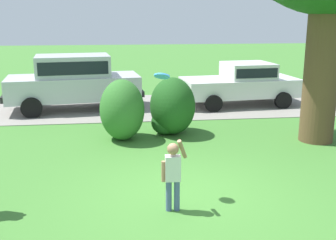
{
  "coord_description": "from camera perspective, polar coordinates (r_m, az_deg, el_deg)",
  "views": [
    {
      "loc": [
        -1.17,
        -7.24,
        3.29
      ],
      "look_at": [
        -0.15,
        1.31,
        1.1
      ],
      "focal_mm": 44.62,
      "sensor_mm": 36.0,
      "label": 1
    }
  ],
  "objects": [
    {
      "name": "ground_plane",
      "position": [
        8.03,
        2.23,
        -9.9
      ],
      "size": [
        80.0,
        80.0,
        0.0
      ],
      "primitive_type": "plane",
      "color": "#3D752D"
    },
    {
      "name": "driveway_strip",
      "position": [
        15.26,
        -2.22,
        1.85
      ],
      "size": [
        28.0,
        4.4,
        0.02
      ],
      "primitive_type": "cube",
      "color": "gray",
      "rests_on": "ground"
    },
    {
      "name": "shrub_near_tree",
      "position": [
        11.21,
        -6.29,
        1.0
      ],
      "size": [
        1.19,
        1.4,
        1.63
      ],
      "color": "#33702B",
      "rests_on": "ground"
    },
    {
      "name": "shrub_centre_left",
      "position": [
        11.67,
        0.5,
        1.66
      ],
      "size": [
        1.26,
        1.48,
        1.6
      ],
      "color": "#1E511C",
      "rests_on": "ground"
    },
    {
      "name": "parked_sedan",
      "position": [
        15.71,
        10.07,
        5.11
      ],
      "size": [
        4.55,
        2.4,
        1.56
      ],
      "color": "white",
      "rests_on": "ground"
    },
    {
      "name": "parked_suv",
      "position": [
        14.98,
        -12.77,
        5.42
      ],
      "size": [
        4.88,
        2.5,
        1.92
      ],
      "color": "silver",
      "rests_on": "ground"
    },
    {
      "name": "child_thrower",
      "position": [
        7.08,
        0.68,
        -7.01
      ],
      "size": [
        0.46,
        0.26,
        1.29
      ],
      "color": "#4C608C",
      "rests_on": "ground"
    },
    {
      "name": "frisbee",
      "position": [
        7.37,
        -0.83,
        6.03
      ],
      "size": [
        0.3,
        0.26,
        0.19
      ],
      "color": "#337FDB"
    }
  ]
}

